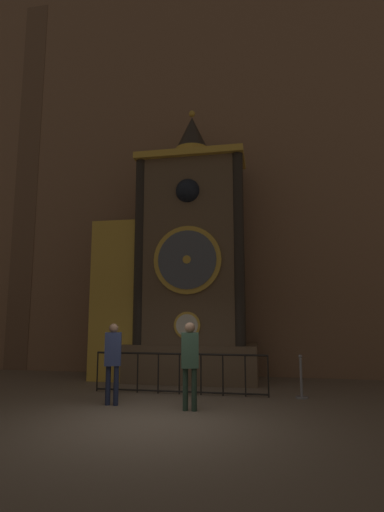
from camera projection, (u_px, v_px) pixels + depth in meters
name	position (u px, v px, depth m)	size (l,w,h in m)	color
ground_plane	(151.00, 422.00, 7.04)	(28.00, 28.00, 0.00)	brown
cathedral_back_wall	(200.00, 144.00, 13.92)	(24.00, 0.32, 15.63)	#846047
clock_tower	(178.00, 268.00, 11.97)	(4.85, 1.80, 8.30)	brown
railing_fence	(179.00, 371.00, 9.64)	(4.26, 0.05, 0.97)	black
visitor_near	(113.00, 356.00, 8.53)	(0.39, 0.31, 1.69)	#1B213A
visitor_far	(190.00, 357.00, 8.04)	(0.39, 0.30, 1.73)	#213427
stanchion_post	(301.00, 384.00, 9.14)	(0.28, 0.28, 0.97)	gray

